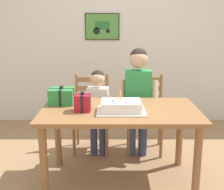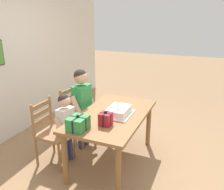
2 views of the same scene
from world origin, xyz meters
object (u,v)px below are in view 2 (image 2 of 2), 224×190
Objects in this scene: gift_box_red_large at (78,123)px; dining_table at (112,121)px; chair_right at (77,115)px; child_younger at (66,122)px; birthday_cake at (119,111)px; chair_left at (52,132)px; child_older at (82,101)px; gift_box_beside_cake at (106,119)px.

dining_table is at bearing -18.21° from gift_box_red_large.
chair_right is 0.90× the size of child_younger.
birthday_cake is (0.01, -0.09, 0.15)m from dining_table.
chair_right is 0.61m from child_younger.
gift_box_red_large is 0.27× the size of chair_left.
child_younger is at bearing 179.93° from child_older.
child_older is at bearing -121.06° from chair_right.
chair_right is (0.33, 0.77, -0.18)m from dining_table.
child_younger is at bearing -162.53° from chair_right.
chair_left is 0.73× the size of child_older.
child_younger is at bearing 111.45° from dining_table.
dining_table is 7.78× the size of gift_box_beside_cake.
gift_box_red_large is at bearing -152.94° from child_older.
chair_right reaches higher than dining_table.
dining_table is at bearing 96.47° from birthday_cake.
gift_box_red_large is 1.13m from chair_right.
child_younger reaches higher than birthday_cake.
birthday_cake reaches higher than chair_left.
birthday_cake is 2.31× the size of gift_box_beside_cake.
birthday_cake is 0.97m from chair_right.
child_older is at bearing -18.09° from chair_left.
child_younger reaches higher than chair_right.
chair_left is at bearing 161.91° from child_older.
birthday_cake is 0.43× the size of child_younger.
dining_table is at bearing 9.25° from gift_box_beside_cake.
birthday_cake is at bearing -4.78° from gift_box_beside_cake.
gift_box_red_large is 0.90m from child_older.
child_older is 0.48m from child_younger.
gift_box_beside_cake is 0.69m from child_younger.
child_older is (0.57, 0.65, -0.06)m from gift_box_beside_cake.
child_younger reaches higher than gift_box_red_large.
birthday_cake reaches higher than dining_table.
gift_box_beside_cake is (0.23, -0.25, 0.00)m from gift_box_red_large.
chair_left is (0.02, 0.83, -0.36)m from gift_box_beside_cake.
child_older is (0.54, -0.18, 0.30)m from chair_left.
gift_box_beside_cake is 0.15× the size of child_older.
gift_box_beside_cake is 0.90m from chair_left.
child_younger is (0.09, -0.18, 0.15)m from chair_left.
birthday_cake is at bearing -68.83° from chair_left.
child_older is (-0.11, -0.18, 0.30)m from chair_right.
gift_box_red_large is 0.27× the size of chair_right.
child_younger is (0.34, 0.41, -0.20)m from gift_box_red_large.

